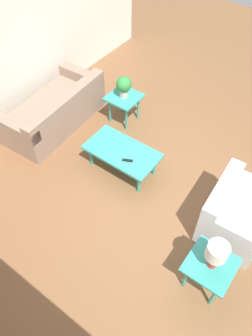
% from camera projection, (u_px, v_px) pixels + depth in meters
% --- Properties ---
extents(ground_plane, '(14.00, 14.00, 0.00)m').
position_uv_depth(ground_plane, '(152.00, 189.00, 5.13)').
color(ground_plane, brown).
extents(sofa, '(1.03, 1.97, 0.74)m').
position_uv_depth(sofa, '(55.00, 111.00, 5.89)').
color(sofa, gray).
rests_on(sofa, ground_plane).
extents(armchair, '(0.84, 1.04, 0.81)m').
position_uv_depth(armchair, '(234.00, 214.00, 4.46)').
color(armchair, silver).
rests_on(armchair, ground_plane).
extents(coffee_table, '(1.16, 0.64, 0.43)m').
position_uv_depth(coffee_table, '(122.00, 153.00, 5.11)').
color(coffee_table, teal).
rests_on(coffee_table, ground_plane).
extents(side_table_plant, '(0.55, 0.55, 0.54)m').
position_uv_depth(side_table_plant, '(124.00, 100.00, 5.82)').
color(side_table_plant, teal).
rests_on(side_table_plant, ground_plane).
extents(side_table_lamp, '(0.55, 0.55, 0.54)m').
position_uv_depth(side_table_lamp, '(210.00, 267.00, 3.83)').
color(side_table_lamp, teal).
rests_on(side_table_lamp, ground_plane).
extents(potted_plant, '(0.27, 0.27, 0.39)m').
position_uv_depth(potted_plant, '(124.00, 85.00, 5.59)').
color(potted_plant, '#B2ADA3').
rests_on(potted_plant, side_table_plant).
extents(table_lamp, '(0.25, 0.25, 0.43)m').
position_uv_depth(table_lamp, '(217.00, 253.00, 3.54)').
color(table_lamp, red).
rests_on(table_lamp, side_table_lamp).
extents(remote_control, '(0.16, 0.11, 0.02)m').
position_uv_depth(remote_control, '(128.00, 160.00, 4.93)').
color(remote_control, black).
rests_on(remote_control, coffee_table).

